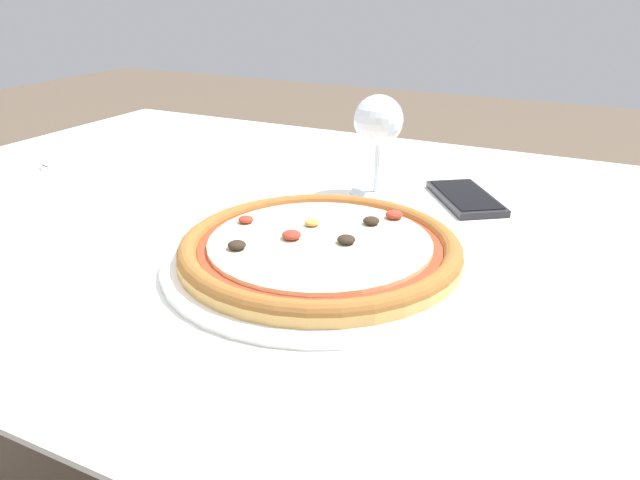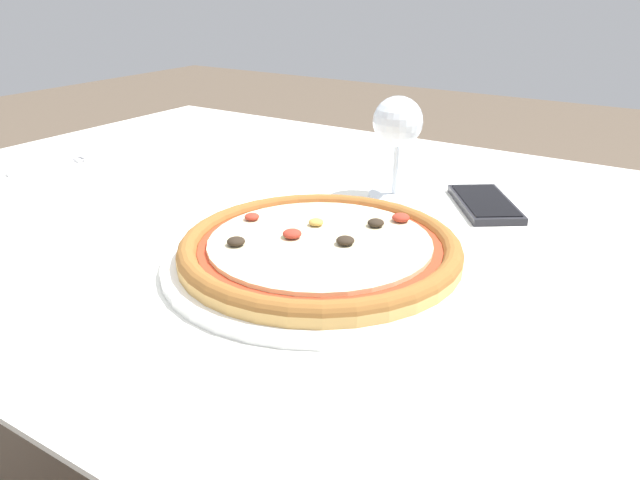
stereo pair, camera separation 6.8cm
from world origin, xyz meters
name	(u,v)px [view 2 (the right image)]	position (x,y,z in m)	size (l,w,h in m)	color
dining_table	(289,267)	(0.00, 0.00, 0.62)	(1.27, 0.93, 0.71)	brown
pizza_plate	(320,251)	(0.13, -0.12, 0.73)	(0.35, 0.35, 0.04)	white
fork	(61,164)	(-0.45, -0.03, 0.71)	(0.05, 0.17, 0.00)	silver
wine_glass_far_left	(398,127)	(0.10, 0.13, 0.81)	(0.07, 0.07, 0.14)	silver
cell_phone	(485,203)	(0.22, 0.16, 0.72)	(0.14, 0.16, 0.01)	#232328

